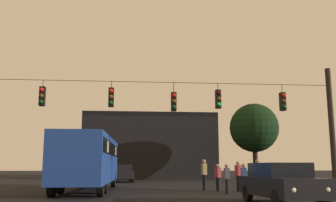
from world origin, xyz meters
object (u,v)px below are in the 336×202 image
pedestrian_crossing_left (244,177)px  pedestrian_crossing_center (258,173)px  pedestrian_crossing_right (238,174)px  tree_left_silhouette (254,128)px  car_far_left (122,173)px  pedestrian_near_bus (218,176)px  pedestrian_far_side (204,172)px  car_near_right (281,183)px  pedestrian_trailing (227,177)px  city_bus (90,158)px

pedestrian_crossing_left → pedestrian_crossing_center: bearing=55.2°
pedestrian_crossing_right → tree_left_silhouette: bearing=68.4°
car_far_left → pedestrian_crossing_right: size_ratio=2.66×
pedestrian_crossing_right → pedestrian_near_bus: 1.16m
pedestrian_crossing_center → pedestrian_far_side: 3.35m
pedestrian_crossing_left → pedestrian_crossing_right: 2.94m
pedestrian_crossing_right → car_near_right: bearing=-93.6°
pedestrian_crossing_center → pedestrian_trailing: pedestrian_crossing_center is taller
pedestrian_far_side → tree_left_silhouette: tree_left_silhouette is taller
tree_left_silhouette → car_far_left: bearing=-174.4°
pedestrian_trailing → pedestrian_far_side: 3.18m
pedestrian_crossing_center → pedestrian_near_bus: size_ratio=1.16×
car_near_right → car_far_left: bearing=107.4°
pedestrian_near_bus → city_bus: bearing=174.7°
car_near_right → city_bus: bearing=133.6°
pedestrian_crossing_center → pedestrian_far_side: bearing=140.0°
pedestrian_crossing_center → pedestrian_crossing_right: (-0.83, 0.96, -0.06)m
car_far_left → pedestrian_near_bus: 14.17m
pedestrian_crossing_center → tree_left_silhouette: size_ratio=0.24×
pedestrian_crossing_center → tree_left_silhouette: tree_left_silhouette is taller
pedestrian_crossing_right → pedestrian_trailing: (-1.13, -1.93, -0.11)m
city_bus → pedestrian_crossing_left: 8.85m
car_near_right → pedestrian_crossing_right: size_ratio=2.64×
city_bus → pedestrian_crossing_center: size_ratio=6.27×
city_bus → pedestrian_far_side: 6.77m
city_bus → pedestrian_crossing_right: city_bus is taller
pedestrian_crossing_right → pedestrian_near_bus: (-1.14, 0.19, -0.10)m
city_bus → tree_left_silhouette: bearing=43.7°
tree_left_silhouette → pedestrian_crossing_center: bearing=-107.6°
car_near_right → pedestrian_crossing_center: 6.68m
pedestrian_crossing_center → pedestrian_far_side: size_ratio=0.98×
pedestrian_far_side → pedestrian_near_bus: bearing=-58.8°
pedestrian_trailing → tree_left_silhouette: 18.15m
city_bus → pedestrian_near_bus: size_ratio=7.27×
pedestrian_crossing_center → pedestrian_near_bus: (-1.96, 1.16, -0.16)m
pedestrian_trailing → tree_left_silhouette: bearing=67.3°
car_near_right → tree_left_silhouette: size_ratio=0.59×
city_bus → pedestrian_far_side: (6.71, 0.31, -0.84)m
pedestrian_crossing_center → pedestrian_near_bus: pedestrian_crossing_center is taller
car_far_left → pedestrian_crossing_center: 16.08m
pedestrian_crossing_left → pedestrian_trailing: bearing=122.7°
pedestrian_crossing_left → car_far_left: bearing=111.8°
car_near_right → tree_left_silhouette: (6.15, 21.88, 4.25)m
pedestrian_near_bus → car_far_left: bearing=114.1°
car_near_right → pedestrian_near_bus: size_ratio=2.91×
car_far_left → pedestrian_near_bus: (5.80, -12.93, 0.05)m
pedestrian_crossing_right → pedestrian_far_side: 2.11m
pedestrian_crossing_left → pedestrian_trailing: pedestrian_crossing_left is taller
tree_left_silhouette → car_near_right: bearing=-105.7°
pedestrian_trailing → pedestrian_far_side: pedestrian_far_side is taller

